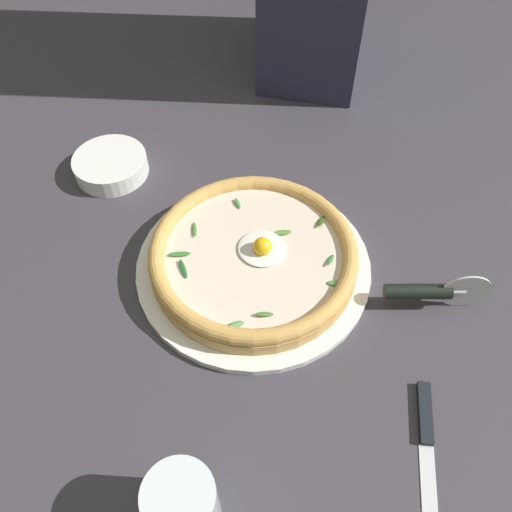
# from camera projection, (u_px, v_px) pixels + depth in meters

# --- Properties ---
(ground_plane) EXTENTS (2.40, 2.40, 0.03)m
(ground_plane) POSITION_uv_depth(u_px,v_px,m) (262.00, 256.00, 0.82)
(ground_plane) COLOR #3C3841
(ground_plane) RESTS_ON ground
(pizza_plate) EXTENTS (0.35, 0.35, 0.01)m
(pizza_plate) POSITION_uv_depth(u_px,v_px,m) (256.00, 266.00, 0.78)
(pizza_plate) COLOR white
(pizza_plate) RESTS_ON ground
(pizza) EXTENTS (0.31, 0.31, 0.05)m
(pizza) POSITION_uv_depth(u_px,v_px,m) (256.00, 256.00, 0.76)
(pizza) COLOR tan
(pizza) RESTS_ON pizza_plate
(side_bowl) EXTENTS (0.13, 0.13, 0.03)m
(side_bowl) POSITION_uv_depth(u_px,v_px,m) (111.00, 165.00, 0.91)
(side_bowl) COLOR white
(side_bowl) RESTS_ON ground
(pizza_cutter) EXTENTS (0.14, 0.07, 0.07)m
(pizza_cutter) POSITION_uv_depth(u_px,v_px,m) (430.00, 291.00, 0.72)
(pizza_cutter) COLOR silver
(pizza_cutter) RESTS_ON ground
(table_knife) EXTENTS (0.07, 0.23, 0.01)m
(table_knife) POSITION_uv_depth(u_px,v_px,m) (427.00, 447.00, 0.62)
(table_knife) COLOR silver
(table_knife) RESTS_ON ground
(drinking_glass) EXTENTS (0.08, 0.08, 0.10)m
(drinking_glass) POSITION_uv_depth(u_px,v_px,m) (184.00, 508.00, 0.54)
(drinking_glass) COLOR silver
(drinking_glass) RESTS_ON ground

